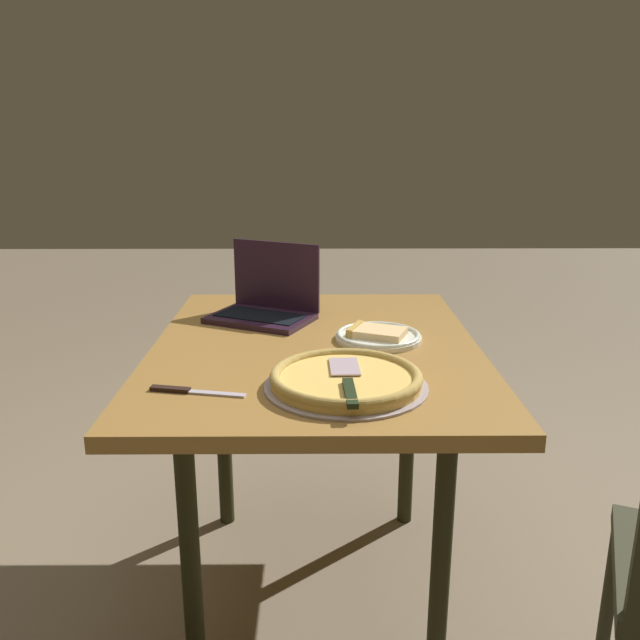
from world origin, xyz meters
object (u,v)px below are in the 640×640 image
Objects in this scene: dining_table at (316,371)px; laptop at (267,302)px; table_knife at (188,391)px; pizza_tray at (347,379)px; pizza_plate at (378,335)px.

laptop is at bearing -149.11° from dining_table.
laptop is at bearing 167.60° from table_knife.
table_knife reaches higher than dining_table.
dining_table is 0.33m from laptop.
laptop reaches higher than pizza_tray.
pizza_plate is 0.38m from pizza_tray.
laptop reaches higher than dining_table.
dining_table is 4.70× the size of pizza_plate.
dining_table is 0.35m from pizza_tray.
pizza_plate reaches higher than table_knife.
laptop is (-0.26, -0.16, 0.13)m from dining_table.
pizza_plate reaches higher than dining_table.
laptop is 0.63m from pizza_tray.
laptop is at bearing -158.82° from pizza_tray.
dining_table is 3.13× the size of laptop.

